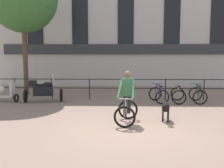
# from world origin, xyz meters

# --- Properties ---
(ground_plane) EXTENTS (60.00, 60.00, 0.00)m
(ground_plane) POSITION_xyz_m (0.00, 0.00, 0.00)
(ground_plane) COLOR #8E7060
(canal_railing) EXTENTS (15.05, 0.05, 1.05)m
(canal_railing) POSITION_xyz_m (-0.00, 5.20, 0.71)
(canal_railing) COLOR black
(canal_railing) RESTS_ON ground_plane
(building_facade) EXTENTS (18.00, 0.72, 10.31)m
(building_facade) POSITION_xyz_m (0.00, 10.99, 5.13)
(building_facade) COLOR beige
(building_facade) RESTS_ON ground_plane
(cyclist_with_bike) EXTENTS (0.81, 1.24, 1.70)m
(cyclist_with_bike) POSITION_xyz_m (-0.12, 0.86, 0.76)
(cyclist_with_bike) COLOR black
(cyclist_with_bike) RESTS_ON ground_plane
(dog) EXTENTS (0.36, 1.01, 0.65)m
(dog) POSITION_xyz_m (1.19, 1.06, 0.46)
(dog) COLOR black
(dog) RESTS_ON ground_plane
(parked_motorcycle) EXTENTS (1.84, 0.92, 1.35)m
(parked_motorcycle) POSITION_xyz_m (-3.98, 4.45, 0.56)
(parked_motorcycle) COLOR black
(parked_motorcycle) RESTS_ON ground_plane
(parked_bicycle_near_lamp) EXTENTS (0.84, 1.21, 0.86)m
(parked_bicycle_near_lamp) POSITION_xyz_m (1.45, 4.54, 0.36)
(parked_bicycle_near_lamp) COLOR black
(parked_bicycle_near_lamp) RESTS_ON ground_plane
(parked_bicycle_mid_left) EXTENTS (0.82, 1.19, 0.86)m
(parked_bicycle_mid_left) POSITION_xyz_m (2.36, 4.54, 0.36)
(parked_bicycle_mid_left) COLOR black
(parked_bicycle_mid_left) RESTS_ON ground_plane
(parked_bicycle_mid_right) EXTENTS (0.76, 1.16, 0.86)m
(parked_bicycle_mid_right) POSITION_xyz_m (3.27, 4.54, 0.36)
(parked_bicycle_mid_right) COLOR black
(parked_bicycle_mid_right) RESTS_ON ground_plane
(parked_scooter) EXTENTS (1.33, 0.64, 0.96)m
(parked_scooter) POSITION_xyz_m (-5.88, 4.50, 0.46)
(parked_scooter) COLOR black
(parked_scooter) RESTS_ON ground_plane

